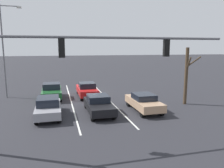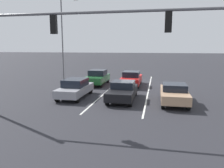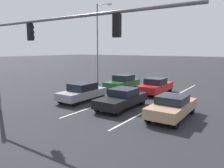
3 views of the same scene
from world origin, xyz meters
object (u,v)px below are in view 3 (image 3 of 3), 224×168
Objects in this scene: car_black_midlane_front at (122,98)px; traffic_signal_gantry at (35,42)px; car_gray_rightlane_front at (82,92)px; car_tan_leftlane_front at (172,106)px; car_red_midlane_second at (156,86)px; car_darkgreen_rightlane_second at (122,82)px; street_lamp_right_shoulder at (99,39)px.

car_black_midlane_front is 0.34× the size of traffic_signal_gantry.
car_gray_rightlane_front is 0.97× the size of car_tan_leftlane_front.
car_darkgreen_rightlane_second is (3.62, 0.12, 0.04)m from car_red_midlane_second.
traffic_signal_gantry is 1.41× the size of street_lamp_right_shoulder.
street_lamp_right_shoulder is at bearing -21.67° from car_darkgreen_rightlane_second.
car_darkgreen_rightlane_second reaches higher than car_gray_rightlane_front.
car_black_midlane_front is 12.19m from street_lamp_right_shoulder.
street_lamp_right_shoulder is at bearing -11.50° from car_red_midlane_second.
car_gray_rightlane_front is 0.33× the size of traffic_signal_gantry.
car_tan_leftlane_front is (-3.74, 0.25, 0.03)m from car_black_midlane_front.
car_darkgreen_rightlane_second reaches higher than car_tan_leftlane_front.
street_lamp_right_shoulder reaches higher than car_tan_leftlane_front.
car_tan_leftlane_front is 1.03× the size of car_darkgreen_rightlane_second.
car_darkgreen_rightlane_second is (-0.15, -6.01, 0.04)m from car_gray_rightlane_front.
street_lamp_right_shoulder is (4.24, -7.76, 4.59)m from car_gray_rightlane_front.
traffic_signal_gantry is (-1.39, 5.29, 3.85)m from car_gray_rightlane_front.
car_tan_leftlane_front is at bearing 139.50° from car_darkgreen_rightlane_second.
traffic_signal_gantry reaches higher than car_darkgreen_rightlane_second.
car_red_midlane_second is 9.38m from street_lamp_right_shoulder.
car_tan_leftlane_front is 9.78m from car_darkgreen_rightlane_second.
car_red_midlane_second is 3.62m from car_darkgreen_rightlane_second.
car_darkgreen_rightlane_second is (7.44, -6.35, 0.05)m from car_tan_leftlane_front.
car_gray_rightlane_front reaches higher than car_black_midlane_front.
street_lamp_right_shoulder is at bearing -61.33° from car_gray_rightlane_front.
car_gray_rightlane_front is 7.60m from car_tan_leftlane_front.
car_gray_rightlane_front is at bearing -1.35° from car_black_midlane_front.
car_red_midlane_second is at bearing -121.66° from car_gray_rightlane_front.
car_black_midlane_front is at bearing 90.68° from car_red_midlane_second.
car_red_midlane_second reaches higher than car_black_midlane_front.
car_tan_leftlane_front is 0.47× the size of street_lamp_right_shoulder.
traffic_signal_gantry reaches higher than car_red_midlane_second.
car_black_midlane_front is at bearing 121.21° from car_darkgreen_rightlane_second.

